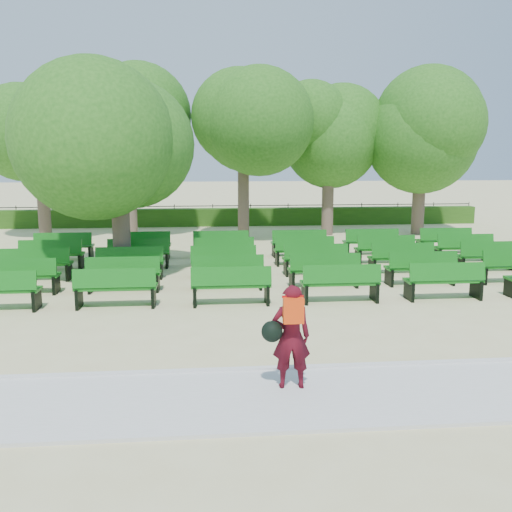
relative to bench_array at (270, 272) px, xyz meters
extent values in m
plane|color=#D0C68A|center=(-0.52, -1.60, -0.10)|extent=(120.00, 120.00, 0.00)
cube|color=silver|center=(-0.52, -9.00, -0.07)|extent=(30.00, 2.20, 0.06)
cube|color=silver|center=(-0.52, -7.85, -0.05)|extent=(30.00, 0.12, 0.10)
cube|color=#295515|center=(-0.52, 12.40, 0.35)|extent=(26.00, 0.70, 0.90)
cube|color=#126714|center=(0.00, 0.02, 0.39)|extent=(1.99, 0.56, 0.07)
cube|color=#126714|center=(0.00, -0.22, 0.67)|extent=(1.99, 0.16, 0.46)
cylinder|color=brown|center=(-4.49, 0.15, 1.41)|extent=(0.53, 0.53, 3.02)
ellipsoid|color=#2E6B1C|center=(-4.49, 0.15, 4.24)|extent=(4.83, 4.83, 4.35)
imported|color=#480A14|center=(-0.66, -8.64, 0.80)|extent=(0.62, 0.42, 1.68)
cube|color=#EF3D0C|center=(-0.66, -8.83, 1.28)|extent=(0.31, 0.16, 0.39)
sphere|color=black|center=(-0.98, -8.69, 0.91)|extent=(0.34, 0.34, 0.34)
camera|label=1|loc=(-2.01, -17.17, 3.66)|focal=40.00mm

